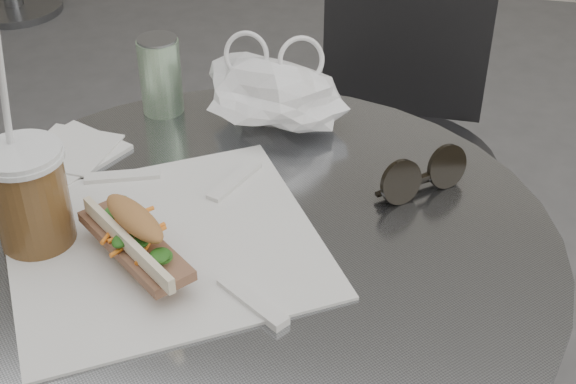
% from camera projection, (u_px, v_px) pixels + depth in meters
% --- Properties ---
extents(chair_far, '(0.42, 0.42, 0.79)m').
position_uv_depth(chair_far, '(385.00, 210.00, 1.64)').
color(chair_far, '#2B2B2D').
rests_on(chair_far, ground).
extents(sandwich_paper, '(0.47, 0.47, 0.00)m').
position_uv_depth(sandwich_paper, '(164.00, 243.00, 0.94)').
color(sandwich_paper, white).
rests_on(sandwich_paper, cafe_table).
extents(banh_mi, '(0.21, 0.20, 0.07)m').
position_uv_depth(banh_mi, '(135.00, 239.00, 0.89)').
color(banh_mi, '#A86F3F').
rests_on(banh_mi, sandwich_paper).
extents(iced_coffee, '(0.09, 0.09, 0.27)m').
position_uv_depth(iced_coffee, '(30.00, 195.00, 0.91)').
color(iced_coffee, brown).
rests_on(iced_coffee, cafe_table).
extents(sunglasses, '(0.11, 0.11, 0.06)m').
position_uv_depth(sunglasses, '(422.00, 177.00, 1.01)').
color(sunglasses, black).
rests_on(sunglasses, cafe_table).
extents(plastic_bag, '(0.22, 0.18, 0.10)m').
position_uv_depth(plastic_bag, '(271.00, 96.00, 1.14)').
color(plastic_bag, white).
rests_on(plastic_bag, cafe_table).
extents(napkin_stack, '(0.16, 0.16, 0.01)m').
position_uv_depth(napkin_stack, '(71.00, 151.00, 1.10)').
color(napkin_stack, white).
rests_on(napkin_stack, cafe_table).
extents(drink_can, '(0.06, 0.06, 0.12)m').
position_uv_depth(drink_can, '(160.00, 75.00, 1.17)').
color(drink_can, '#5A9859').
rests_on(drink_can, cafe_table).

